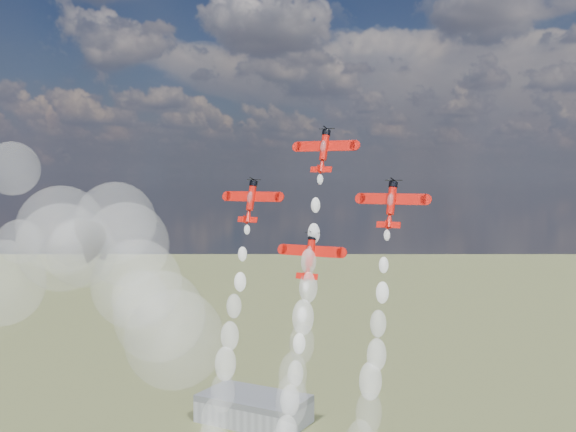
% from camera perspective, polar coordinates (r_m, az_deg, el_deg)
% --- Properties ---
extents(hangar, '(50.00, 28.00, 13.00)m').
position_cam_1_polar(hangar, '(332.01, -2.91, -15.95)').
color(hangar, gray).
rests_on(hangar, ground).
extents(plane_lead, '(11.73, 4.73, 8.18)m').
position_cam_1_polar(plane_lead, '(123.32, 3.07, 5.63)').
color(plane_lead, red).
rests_on(plane_lead, ground).
extents(plane_left, '(11.73, 4.73, 8.18)m').
position_cam_1_polar(plane_left, '(127.57, -3.16, 1.35)').
color(plane_left, red).
rests_on(plane_left, ground).
extents(plane_right, '(11.73, 4.73, 8.18)m').
position_cam_1_polar(plane_right, '(115.33, 8.73, 1.09)').
color(plane_right, red).
rests_on(plane_right, ground).
extents(plane_slot, '(11.73, 4.73, 8.18)m').
position_cam_1_polar(plane_slot, '(119.03, 1.88, -3.32)').
color(plane_slot, red).
rests_on(plane_slot, ground).
extents(smoke_trail_lead, '(5.43, 14.86, 40.27)m').
position_cam_1_polar(smoke_trail_lead, '(117.67, 0.83, -11.65)').
color(smoke_trail_lead, white).
rests_on(smoke_trail_lead, plane_lead).
extents(smoke_trail_left, '(5.30, 14.74, 40.83)m').
position_cam_1_polar(smoke_trail_left, '(125.16, -5.86, -15.34)').
color(smoke_trail_left, white).
rests_on(smoke_trail_left, plane_left).
extents(smoke_trail_right, '(5.31, 13.82, 40.47)m').
position_cam_1_polar(smoke_trail_right, '(112.78, 6.62, -17.17)').
color(smoke_trail_right, white).
rests_on(smoke_trail_right, plane_right).
extents(drifted_smoke_cloud, '(64.79, 37.92, 54.30)m').
position_cam_1_polar(drifted_smoke_cloud, '(158.73, -15.71, -4.26)').
color(drifted_smoke_cloud, white).
rests_on(drifted_smoke_cloud, ground).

